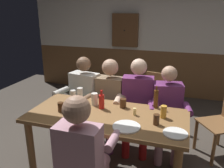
{
  "coord_description": "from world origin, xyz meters",
  "views": [
    {
      "loc": [
        0.78,
        -2.26,
        1.88
      ],
      "look_at": [
        0.0,
        0.14,
        1.06
      ],
      "focal_mm": 37.78,
      "sensor_mm": 36.0,
      "label": 1
    }
  ],
  "objects_px": {
    "pint_glass_6": "(156,119)",
    "wall_dart_cabinet": "(125,30)",
    "person_2": "(137,102)",
    "plate_0": "(126,127)",
    "pint_glass_7": "(61,107)",
    "pint_glass_0": "(73,96)",
    "pint_glass_1": "(123,103)",
    "dining_table": "(107,124)",
    "table_candle": "(135,112)",
    "chair_empty_near_right": "(154,99)",
    "bottle_1": "(156,99)",
    "bottle_0": "(102,101)",
    "pint_glass_5": "(72,114)",
    "person_4": "(83,153)",
    "pint_glass_2": "(95,99)",
    "pint_glass_4": "(163,112)",
    "person_3": "(167,108)",
    "person_1": "(109,99)",
    "condiment_caddy": "(80,124)",
    "person_0": "(82,96)",
    "plate_1": "(175,133)",
    "pint_glass_3": "(80,94)"
  },
  "relations": [
    {
      "from": "condiment_caddy",
      "to": "pint_glass_3",
      "type": "bearing_deg",
      "value": 114.74
    },
    {
      "from": "plate_1",
      "to": "bottle_1",
      "type": "relative_size",
      "value": 0.87
    },
    {
      "from": "pint_glass_3",
      "to": "pint_glass_0",
      "type": "bearing_deg",
      "value": -112.86
    },
    {
      "from": "chair_empty_near_right",
      "to": "wall_dart_cabinet",
      "type": "bearing_deg",
      "value": -44.68
    },
    {
      "from": "plate_0",
      "to": "pint_glass_3",
      "type": "height_order",
      "value": "pint_glass_3"
    },
    {
      "from": "condiment_caddy",
      "to": "pint_glass_1",
      "type": "xyz_separation_m",
      "value": [
        0.28,
        0.58,
        0.03
      ]
    },
    {
      "from": "pint_glass_6",
      "to": "pint_glass_7",
      "type": "bearing_deg",
      "value": -178.83
    },
    {
      "from": "person_1",
      "to": "plate_1",
      "type": "xyz_separation_m",
      "value": [
        0.94,
        -0.85,
        0.09
      ]
    },
    {
      "from": "pint_glass_4",
      "to": "person_3",
      "type": "bearing_deg",
      "value": 89.49
    },
    {
      "from": "dining_table",
      "to": "table_candle",
      "type": "relative_size",
      "value": 21.7
    },
    {
      "from": "person_3",
      "to": "wall_dart_cabinet",
      "type": "height_order",
      "value": "wall_dart_cabinet"
    },
    {
      "from": "bottle_1",
      "to": "pint_glass_7",
      "type": "relative_size",
      "value": 2.42
    },
    {
      "from": "bottle_0",
      "to": "pint_glass_5",
      "type": "height_order",
      "value": "bottle_0"
    },
    {
      "from": "plate_0",
      "to": "pint_glass_1",
      "type": "xyz_separation_m",
      "value": [
        -0.16,
        0.46,
        0.05
      ]
    },
    {
      "from": "wall_dart_cabinet",
      "to": "pint_glass_3",
      "type": "bearing_deg",
      "value": -88.19
    },
    {
      "from": "person_2",
      "to": "table_candle",
      "type": "height_order",
      "value": "person_2"
    },
    {
      "from": "person_4",
      "to": "wall_dart_cabinet",
      "type": "relative_size",
      "value": 1.77
    },
    {
      "from": "bottle_0",
      "to": "pint_glass_3",
      "type": "relative_size",
      "value": 1.47
    },
    {
      "from": "person_0",
      "to": "pint_glass_4",
      "type": "bearing_deg",
      "value": 167.4
    },
    {
      "from": "dining_table",
      "to": "bottle_1",
      "type": "relative_size",
      "value": 6.55
    },
    {
      "from": "chair_empty_near_right",
      "to": "pint_glass_0",
      "type": "height_order",
      "value": "pint_glass_0"
    },
    {
      "from": "person_3",
      "to": "pint_glass_7",
      "type": "bearing_deg",
      "value": 22.09
    },
    {
      "from": "dining_table",
      "to": "pint_glass_5",
      "type": "xyz_separation_m",
      "value": [
        -0.3,
        -0.24,
        0.18
      ]
    },
    {
      "from": "dining_table",
      "to": "pint_glass_1",
      "type": "xyz_separation_m",
      "value": [
        0.12,
        0.24,
        0.17
      ]
    },
    {
      "from": "bottle_1",
      "to": "person_3",
      "type": "bearing_deg",
      "value": 67.41
    },
    {
      "from": "person_3",
      "to": "person_4",
      "type": "relative_size",
      "value": 0.96
    },
    {
      "from": "pint_glass_6",
      "to": "pint_glass_1",
      "type": "bearing_deg",
      "value": 144.47
    },
    {
      "from": "condiment_caddy",
      "to": "pint_glass_4",
      "type": "distance_m",
      "value": 0.88
    },
    {
      "from": "person_4",
      "to": "person_1",
      "type": "bearing_deg",
      "value": 99.04
    },
    {
      "from": "pint_glass_0",
      "to": "pint_glass_1",
      "type": "xyz_separation_m",
      "value": [
        0.63,
        0.02,
        -0.02
      ]
    },
    {
      "from": "person_1",
      "to": "plate_0",
      "type": "xyz_separation_m",
      "value": [
        0.48,
        -0.86,
        0.09
      ]
    },
    {
      "from": "pint_glass_1",
      "to": "pint_glass_4",
      "type": "distance_m",
      "value": 0.5
    },
    {
      "from": "dining_table",
      "to": "plate_1",
      "type": "distance_m",
      "value": 0.78
    },
    {
      "from": "person_0",
      "to": "condiment_caddy",
      "type": "bearing_deg",
      "value": 125.3
    },
    {
      "from": "person_4",
      "to": "chair_empty_near_right",
      "type": "distance_m",
      "value": 2.04
    },
    {
      "from": "person_2",
      "to": "chair_empty_near_right",
      "type": "bearing_deg",
      "value": -107.74
    },
    {
      "from": "person_2",
      "to": "plate_0",
      "type": "bearing_deg",
      "value": 87.58
    },
    {
      "from": "dining_table",
      "to": "pint_glass_2",
      "type": "xyz_separation_m",
      "value": [
        -0.23,
        0.21,
        0.19
      ]
    },
    {
      "from": "pint_glass_2",
      "to": "bottle_0",
      "type": "bearing_deg",
      "value": -32.33
    },
    {
      "from": "chair_empty_near_right",
      "to": "bottle_1",
      "type": "height_order",
      "value": "bottle_1"
    },
    {
      "from": "pint_glass_2",
      "to": "person_2",
      "type": "bearing_deg",
      "value": 45.46
    },
    {
      "from": "bottle_1",
      "to": "pint_glass_6",
      "type": "xyz_separation_m",
      "value": [
        0.06,
        -0.42,
        -0.06
      ]
    },
    {
      "from": "dining_table",
      "to": "plate_1",
      "type": "height_order",
      "value": "plate_1"
    },
    {
      "from": "condiment_caddy",
      "to": "plate_0",
      "type": "xyz_separation_m",
      "value": [
        0.44,
        0.12,
        -0.02
      ]
    },
    {
      "from": "pint_glass_7",
      "to": "wall_dart_cabinet",
      "type": "xyz_separation_m",
      "value": [
        -0.03,
        2.89,
        0.59
      ]
    },
    {
      "from": "person_0",
      "to": "pint_glass_2",
      "type": "relative_size",
      "value": 8.33
    },
    {
      "from": "dining_table",
      "to": "person_3",
      "type": "distance_m",
      "value": 0.87
    },
    {
      "from": "pint_glass_6",
      "to": "wall_dart_cabinet",
      "type": "bearing_deg",
      "value": 110.82
    },
    {
      "from": "pint_glass_6",
      "to": "dining_table",
      "type": "bearing_deg",
      "value": 173.03
    },
    {
      "from": "pint_glass_7",
      "to": "person_0",
      "type": "bearing_deg",
      "value": 96.57
    }
  ]
}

